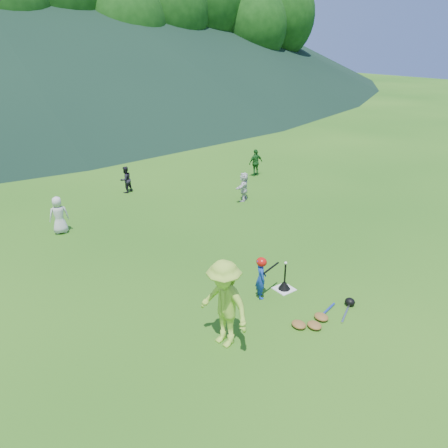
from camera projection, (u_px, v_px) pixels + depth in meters
name	position (u px, v px, depth m)	size (l,w,h in m)	color
ground	(284.00, 289.00, 10.80)	(120.00, 120.00, 0.00)	#1E5513
home_plate	(284.00, 289.00, 10.79)	(0.45, 0.45, 0.02)	silver
baseball	(286.00, 263.00, 10.50)	(0.08, 0.08, 0.08)	white
batter_child	(261.00, 278.00, 10.29)	(0.37, 0.25, 1.03)	#1739A0
adult_coach	(224.00, 304.00, 8.54)	(1.21, 0.70, 1.87)	#9CCB3B
fielder_a	(59.00, 215.00, 13.69)	(0.59, 0.38, 1.21)	silver
fielder_b	(126.00, 180.00, 17.33)	(0.52, 0.40, 1.06)	black
fielder_c	(256.00, 163.00, 19.41)	(0.70, 0.29, 1.20)	#1B5C1E
fielder_d	(244.00, 187.00, 16.46)	(1.02, 0.33, 1.11)	silver
batting_tee	(284.00, 285.00, 10.75)	(0.30, 0.30, 0.68)	black
batter_gear	(262.00, 262.00, 10.14)	(0.73, 0.26, 0.39)	#B9110C
equipment_pile	(322.00, 317.00, 9.62)	(1.80, 0.68, 0.19)	olive
outfield_fence	(12.00, 114.00, 31.19)	(70.07, 0.08, 1.33)	gray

